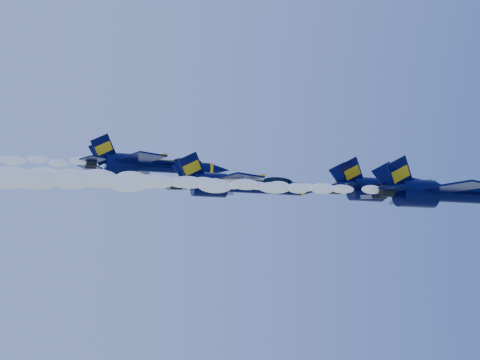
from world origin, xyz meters
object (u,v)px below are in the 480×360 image
object	(u,v)px
jet_second	(394,190)
jet_fourth	(150,165)
jet_third	(239,185)
jet_lead	(447,194)

from	to	relation	value
jet_second	jet_fourth	bearing A→B (deg)	145.34
jet_third	jet_fourth	size ratio (longest dim) A/B	0.94
jet_lead	jet_second	size ratio (longest dim) A/B	1.08
jet_second	jet_fourth	size ratio (longest dim) A/B	0.94
jet_lead	jet_fourth	world-z (taller)	jet_fourth
jet_second	jet_fourth	world-z (taller)	jet_fourth
jet_third	jet_fourth	distance (m)	17.08
jet_lead	jet_third	distance (m)	23.62
jet_second	jet_third	world-z (taller)	jet_third
jet_second	jet_third	size ratio (longest dim) A/B	1.00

